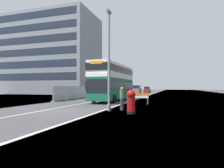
# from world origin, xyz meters

# --- Properties ---
(ground) EXTENTS (140.00, 280.00, 0.10)m
(ground) POSITION_xyz_m (0.63, 0.12, -0.05)
(ground) COLOR #424244
(double_decker_bus) EXTENTS (3.09, 11.62, 4.83)m
(double_decker_bus) POSITION_xyz_m (0.75, 11.91, 2.57)
(double_decker_bus) COLOR #145638
(double_decker_bus) RESTS_ON ground
(lamppost_foreground) EXTENTS (0.29, 0.70, 7.88)m
(lamppost_foreground) POSITION_xyz_m (3.63, 1.42, 3.71)
(lamppost_foreground) COLOR gray
(lamppost_foreground) RESTS_ON ground
(red_pillar_postbox) EXTENTS (0.62, 0.62, 1.66)m
(red_pillar_postbox) POSITION_xyz_m (5.62, 0.32, 0.91)
(red_pillar_postbox) COLOR black
(red_pillar_postbox) RESTS_ON ground
(roadworks_barrier) EXTENTS (1.84, 0.64, 1.19)m
(roadworks_barrier) POSITION_xyz_m (4.97, 8.15, 0.77)
(roadworks_barrier) COLOR orange
(roadworks_barrier) RESTS_ON ground
(construction_site_fence) EXTENTS (0.44, 13.80, 2.06)m
(construction_site_fence) POSITION_xyz_m (-5.96, 14.66, 0.98)
(construction_site_fence) COLOR #A8AAAD
(construction_site_fence) RESTS_ON ground
(car_oncoming_near) EXTENTS (2.01, 4.50, 2.18)m
(car_oncoming_near) POSITION_xyz_m (-3.34, 26.09, 1.03)
(car_oncoming_near) COLOR gray
(car_oncoming_near) RESTS_ON ground
(car_receding_mid) EXTENTS (2.04, 4.32, 2.29)m
(car_receding_mid) POSITION_xyz_m (-0.09, 33.59, 1.08)
(car_receding_mid) COLOR slate
(car_receding_mid) RESTS_ON ground
(car_receding_far) EXTENTS (2.05, 3.84, 2.06)m
(car_receding_far) POSITION_xyz_m (-4.16, 43.27, 0.96)
(car_receding_far) COLOR slate
(car_receding_far) RESTS_ON ground
(car_far_side) EXTENTS (2.02, 3.93, 2.04)m
(car_far_side) POSITION_xyz_m (0.11, 52.09, 0.96)
(car_far_side) COLOR maroon
(car_far_side) RESTS_ON ground
(bare_tree_far_verge_near) EXTENTS (2.07, 3.08, 4.62)m
(bare_tree_far_verge_near) POSITION_xyz_m (-15.47, 35.17, 2.17)
(bare_tree_far_verge_near) COLOR #4C3D2D
(bare_tree_far_verge_near) RESTS_ON ground
(pedestrian_at_kerb) EXTENTS (0.34, 0.34, 1.84)m
(pedestrian_at_kerb) POSITION_xyz_m (4.49, 2.11, 0.93)
(pedestrian_at_kerb) COLOR #2D3342
(pedestrian_at_kerb) RESTS_ON ground
(backdrop_office_block) EXTENTS (30.89, 14.77, 22.02)m
(backdrop_office_block) POSITION_xyz_m (-27.75, 34.80, 11.02)
(backdrop_office_block) COLOR gray
(backdrop_office_block) RESTS_ON ground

